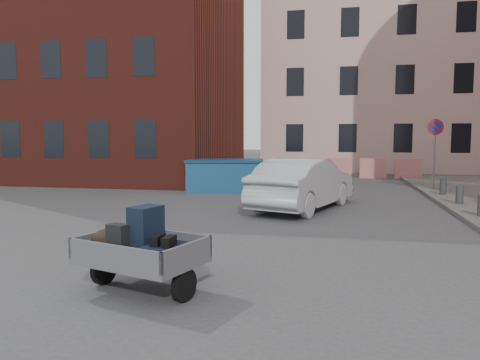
# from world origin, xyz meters

# --- Properties ---
(ground) EXTENTS (120.00, 120.00, 0.00)m
(ground) POSITION_xyz_m (0.00, 0.00, 0.00)
(ground) COLOR #38383A
(ground) RESTS_ON ground
(building_brick) EXTENTS (12.00, 10.00, 14.00)m
(building_brick) POSITION_xyz_m (-9.00, 13.00, 7.00)
(building_brick) COLOR #591E16
(building_brick) RESTS_ON ground
(building_pink) EXTENTS (16.00, 8.00, 14.00)m
(building_pink) POSITION_xyz_m (6.00, 22.00, 7.00)
(building_pink) COLOR beige
(building_pink) RESTS_ON ground
(far_building) EXTENTS (6.00, 6.00, 8.00)m
(far_building) POSITION_xyz_m (-20.00, 22.00, 4.00)
(far_building) COLOR maroon
(far_building) RESTS_ON ground
(no_parking_sign) EXTENTS (0.60, 0.09, 2.65)m
(no_parking_sign) POSITION_xyz_m (6.00, 9.48, 2.01)
(no_parking_sign) COLOR gray
(no_parking_sign) RESTS_ON sidewalk
(barriers) EXTENTS (4.70, 0.18, 1.00)m
(barriers) POSITION_xyz_m (4.20, 15.00, 0.50)
(barriers) COLOR red
(barriers) RESTS_ON ground
(trailer) EXTENTS (1.86, 1.97, 1.20)m
(trailer) POSITION_xyz_m (-0.27, -3.40, 0.61)
(trailer) COLOR black
(trailer) RESTS_ON ground
(dumpster) EXTENTS (3.16, 2.01, 1.23)m
(dumpster) POSITION_xyz_m (-1.84, 8.20, 0.62)
(dumpster) COLOR navy
(dumpster) RESTS_ON ground
(silver_car) EXTENTS (2.97, 4.82, 1.50)m
(silver_car) POSITION_xyz_m (1.44, 4.37, 0.75)
(silver_car) COLOR #ACAFB4
(silver_car) RESTS_ON ground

